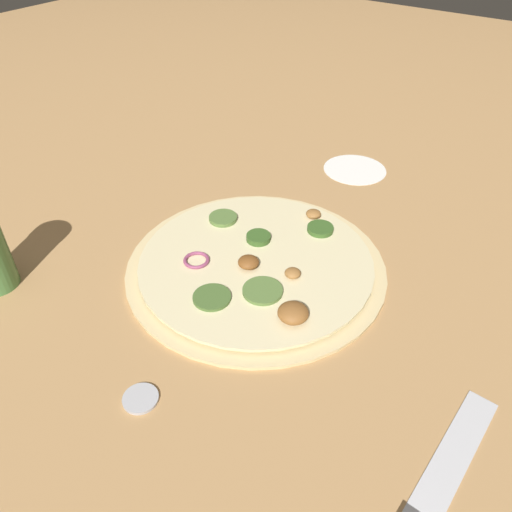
% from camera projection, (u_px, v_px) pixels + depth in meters
% --- Properties ---
extents(ground_plane, '(3.00, 3.00, 0.00)m').
position_uv_depth(ground_plane, '(256.00, 267.00, 0.65)').
color(ground_plane, tan).
extents(pizza, '(0.34, 0.34, 0.03)m').
position_uv_depth(pizza, '(257.00, 264.00, 0.65)').
color(pizza, beige).
rests_on(pizza, ground_plane).
extents(loose_cap, '(0.04, 0.04, 0.01)m').
position_uv_depth(loose_cap, '(140.00, 397.00, 0.49)').
color(loose_cap, '#B2B2B7').
rests_on(loose_cap, ground_plane).
extents(flour_patch, '(0.11, 0.11, 0.00)m').
position_uv_depth(flour_patch, '(355.00, 169.00, 0.86)').
color(flour_patch, white).
rests_on(flour_patch, ground_plane).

